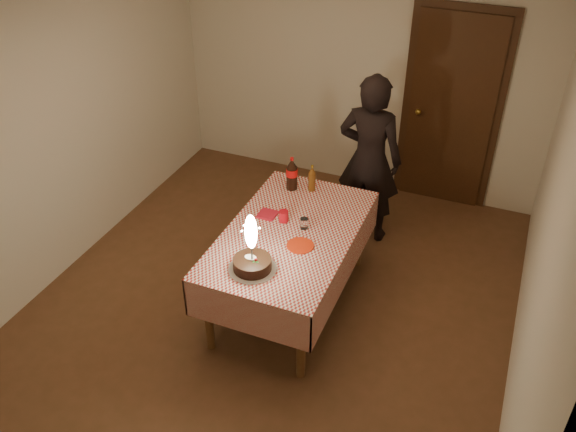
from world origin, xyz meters
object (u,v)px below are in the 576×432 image
at_px(birthday_cake, 252,257).
at_px(clear_cup, 304,223).
at_px(red_plate, 300,246).
at_px(cola_bottle, 292,174).
at_px(photographer, 370,159).
at_px(amber_bottle_left, 312,179).
at_px(dining_table, 290,242).
at_px(red_cup, 284,216).

height_order(birthday_cake, clear_cup, birthday_cake).
distance_m(red_plate, cola_bottle, 0.88).
xyz_separation_m(clear_cup, photographer, (0.22, 1.16, 0.05)).
bearing_deg(birthday_cake, amber_bottle_left, 89.13).
xyz_separation_m(dining_table, photographer, (0.30, 1.25, 0.20)).
distance_m(red_cup, clear_cup, 0.19).
height_order(red_plate, cola_bottle, cola_bottle).
distance_m(birthday_cake, clear_cup, 0.67).
distance_m(amber_bottle_left, photographer, 0.69).
bearing_deg(cola_bottle, red_cup, -75.34).
bearing_deg(clear_cup, red_cup, 172.29).
distance_m(red_cup, photographer, 1.20).
bearing_deg(birthday_cake, red_plate, 60.45).
bearing_deg(amber_bottle_left, dining_table, -84.44).
relative_size(birthday_cake, amber_bottle_left, 1.91).
bearing_deg(clear_cup, amber_bottle_left, 104.48).
xyz_separation_m(red_cup, cola_bottle, (-0.13, 0.51, 0.10)).
distance_m(red_plate, red_cup, 0.37).
xyz_separation_m(birthday_cake, clear_cup, (0.17, 0.64, -0.07)).
height_order(cola_bottle, photographer, photographer).
height_order(clear_cup, photographer, photographer).
relative_size(red_plate, cola_bottle, 0.69).
relative_size(red_plate, clear_cup, 2.44).
relative_size(dining_table, red_cup, 17.20).
bearing_deg(clear_cup, dining_table, -130.71).
distance_m(clear_cup, amber_bottle_left, 0.60).
relative_size(dining_table, red_plate, 7.82).
relative_size(birthday_cake, red_cup, 4.88).
bearing_deg(birthday_cake, photographer, 78.00).
bearing_deg(amber_bottle_left, cola_bottle, -166.73).
height_order(red_cup, amber_bottle_left, amber_bottle_left).
bearing_deg(red_cup, dining_table, -48.14).
relative_size(birthday_cake, red_plate, 2.22).
height_order(birthday_cake, amber_bottle_left, birthday_cake).
distance_m(red_plate, amber_bottle_left, 0.85).
bearing_deg(cola_bottle, photographer, 49.16).
distance_m(dining_table, photographer, 1.30).
relative_size(red_cup, photographer, 0.06).
xyz_separation_m(birthday_cake, cola_bottle, (-0.16, 1.18, 0.04)).
bearing_deg(dining_table, cola_bottle, 111.07).
xyz_separation_m(birthday_cake, photographer, (0.38, 1.80, -0.02)).
bearing_deg(amber_bottle_left, clear_cup, -75.52).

